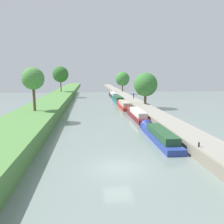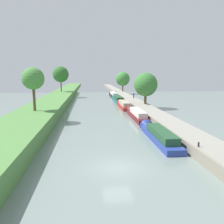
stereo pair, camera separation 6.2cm
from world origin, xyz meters
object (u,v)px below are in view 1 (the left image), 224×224
at_px(narrowboat_black, 113,95).
at_px(mooring_bollard_near, 199,145).
at_px(narrowboat_red, 124,105).
at_px(narrowboat_teal, 118,99).
at_px(person_walking, 134,95).
at_px(narrowboat_maroon, 137,114).
at_px(narrowboat_blue, 158,134).
at_px(mooring_bollard_far, 116,91).

bearing_deg(narrowboat_black, mooring_bollard_near, -88.36).
bearing_deg(narrowboat_black, narrowboat_red, -90.68).
xyz_separation_m(narrowboat_teal, person_walking, (4.16, -2.99, 1.32)).
bearing_deg(narrowboat_maroon, narrowboat_black, 89.96).
distance_m(narrowboat_maroon, narrowboat_red, 13.24).
height_order(narrowboat_blue, narrowboat_maroon, narrowboat_maroon).
distance_m(narrowboat_red, mooring_bollard_far, 33.11).
relative_size(narrowboat_blue, narrowboat_maroon, 0.99).
relative_size(narrowboat_teal, mooring_bollard_far, 30.02).
xyz_separation_m(narrowboat_teal, narrowboat_black, (0.17, 13.51, 0.00)).
distance_m(narrowboat_teal, mooring_bollard_far, 20.18).
bearing_deg(narrowboat_red, narrowboat_blue, -89.75).
distance_m(narrowboat_blue, person_walking, 36.78).
height_order(narrowboat_teal, mooring_bollard_near, narrowboat_teal).
height_order(narrowboat_maroon, mooring_bollard_far, narrowboat_maroon).
xyz_separation_m(narrowboat_teal, mooring_bollard_near, (1.87, -45.92, 0.68)).
xyz_separation_m(narrowboat_blue, mooring_bollard_near, (1.90, -6.41, 0.71)).
distance_m(narrowboat_blue, mooring_bollard_far, 59.63).
bearing_deg(person_walking, narrowboat_teal, 144.28).
bearing_deg(narrowboat_black, person_walking, -76.41).
distance_m(narrowboat_black, person_walking, 17.03).
distance_m(narrowboat_blue, narrowboat_black, 53.02).
bearing_deg(narrowboat_blue, narrowboat_teal, 89.96).
relative_size(narrowboat_black, mooring_bollard_near, 31.86).
bearing_deg(person_walking, narrowboat_red, -113.36).
bearing_deg(narrowboat_black, mooring_bollard_far, 75.47).
bearing_deg(mooring_bollard_far, narrowboat_maroon, -92.15).
bearing_deg(narrowboat_blue, mooring_bollard_near, -73.48).
relative_size(person_walking, mooring_bollard_near, 3.69).
distance_m(narrowboat_maroon, person_walking, 23.58).
distance_m(narrowboat_maroon, mooring_bollard_near, 19.81).
bearing_deg(person_walking, narrowboat_black, 103.59).
bearing_deg(mooring_bollard_near, narrowboat_teal, 92.34).
height_order(person_walking, mooring_bollard_far, person_walking).
relative_size(narrowboat_blue, narrowboat_teal, 0.88).
xyz_separation_m(narrowboat_red, mooring_bollard_near, (2.02, -32.96, 0.66)).
bearing_deg(narrowboat_teal, narrowboat_red, -90.64).
distance_m(person_walking, mooring_bollard_near, 43.00).
relative_size(narrowboat_maroon, mooring_bollard_near, 26.64).
bearing_deg(mooring_bollard_near, mooring_bollard_far, 90.00).
height_order(narrowboat_maroon, person_walking, person_walking).
bearing_deg(narrowboat_teal, narrowboat_blue, -90.04).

